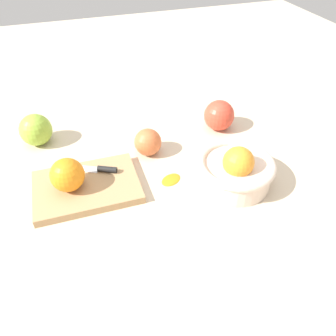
% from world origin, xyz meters
% --- Properties ---
extents(ground_plane, '(2.40, 2.40, 0.00)m').
position_xyz_m(ground_plane, '(0.00, 0.00, 0.00)').
color(ground_plane, beige).
extents(bowl, '(0.17, 0.17, 0.10)m').
position_xyz_m(bowl, '(-0.20, 0.16, 0.04)').
color(bowl, beige).
rests_on(bowl, ground_plane).
extents(cutting_board, '(0.23, 0.16, 0.02)m').
position_xyz_m(cutting_board, '(0.13, 0.08, 0.01)').
color(cutting_board, tan).
rests_on(cutting_board, ground_plane).
extents(orange_on_board, '(0.07, 0.07, 0.07)m').
position_xyz_m(orange_on_board, '(0.16, 0.08, 0.06)').
color(orange_on_board, orange).
rests_on(orange_on_board, cutting_board).
extents(knife, '(0.15, 0.08, 0.01)m').
position_xyz_m(knife, '(0.11, 0.04, 0.02)').
color(knife, silver).
rests_on(knife, cutting_board).
extents(apple_mid_left, '(0.07, 0.07, 0.07)m').
position_xyz_m(apple_mid_left, '(-0.04, -0.01, 0.03)').
color(apple_mid_left, '#CC6638').
rests_on(apple_mid_left, ground_plane).
extents(apple_front_left, '(0.08, 0.08, 0.08)m').
position_xyz_m(apple_front_left, '(-0.26, -0.06, 0.04)').
color(apple_front_left, '#D6422D').
rests_on(apple_front_left, ground_plane).
extents(apple_front_right, '(0.08, 0.08, 0.08)m').
position_xyz_m(apple_front_right, '(0.22, -0.15, 0.04)').
color(apple_front_right, '#8EB738').
rests_on(apple_front_right, ground_plane).
extents(citrus_peel, '(0.06, 0.06, 0.01)m').
position_xyz_m(citrus_peel, '(-0.06, 0.10, 0.00)').
color(citrus_peel, orange).
rests_on(citrus_peel, ground_plane).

